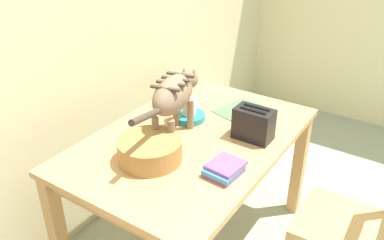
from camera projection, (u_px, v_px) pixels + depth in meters
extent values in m
cube|color=beige|center=(76.00, 28.00, 2.19)|extent=(5.17, 0.10, 2.50)
cube|color=tan|center=(192.00, 139.00, 2.16)|extent=(1.37, 0.91, 0.03)
cube|color=tan|center=(192.00, 148.00, 2.18)|extent=(1.29, 0.83, 0.07)
cube|color=tan|center=(299.00, 165.00, 2.60)|extent=(0.07, 0.07, 0.72)
cube|color=tan|center=(58.00, 233.00, 2.07)|extent=(0.07, 0.07, 0.72)
cube|color=tan|center=(193.00, 131.00, 3.00)|extent=(0.07, 0.07, 0.72)
ellipsoid|color=#826950|center=(173.00, 95.00, 2.03)|extent=(0.38, 0.23, 0.18)
cube|color=#473A2C|center=(165.00, 88.00, 1.92)|extent=(0.05, 0.15, 0.01)
cube|color=#473A2C|center=(170.00, 84.00, 1.97)|extent=(0.05, 0.15, 0.01)
cube|color=#473A2C|center=(176.00, 79.00, 2.02)|extent=(0.05, 0.15, 0.01)
cube|color=#473A2C|center=(180.00, 75.00, 2.07)|extent=(0.05, 0.15, 0.01)
cylinder|color=#826950|center=(176.00, 111.00, 2.22)|extent=(0.04, 0.04, 0.17)
cylinder|color=#826950|center=(190.00, 114.00, 2.19)|extent=(0.04, 0.04, 0.17)
cylinder|color=#826950|center=(156.00, 132.00, 2.02)|extent=(0.04, 0.04, 0.17)
cylinder|color=#826950|center=(172.00, 136.00, 1.99)|extent=(0.04, 0.04, 0.17)
sphere|color=#826950|center=(189.00, 79.00, 2.20)|extent=(0.10, 0.10, 0.10)
cone|color=#826950|center=(184.00, 71.00, 2.19)|extent=(0.04, 0.04, 0.04)
cone|color=#826950|center=(194.00, 73.00, 2.17)|extent=(0.04, 0.04, 0.04)
cylinder|color=#473A2C|center=(146.00, 116.00, 1.78)|extent=(0.26, 0.08, 0.09)
cylinder|color=teal|center=(189.00, 117.00, 2.31)|extent=(0.18, 0.18, 0.04)
cylinder|color=white|center=(189.00, 107.00, 2.28)|extent=(0.08, 0.08, 0.09)
torus|color=white|center=(194.00, 102.00, 2.31)|extent=(0.06, 0.01, 0.06)
cube|color=#569553|center=(242.00, 110.00, 2.41)|extent=(0.34, 0.30, 0.01)
cube|color=#8E5293|center=(224.00, 172.00, 1.85)|extent=(0.17, 0.15, 0.02)
cube|color=#3887CE|center=(223.00, 169.00, 1.83)|extent=(0.17, 0.15, 0.02)
cube|color=#93509A|center=(226.00, 165.00, 1.83)|extent=(0.17, 0.15, 0.02)
cylinder|color=#A97C40|center=(150.00, 150.00, 1.93)|extent=(0.31, 0.31, 0.11)
cylinder|color=#4C371D|center=(150.00, 149.00, 1.93)|extent=(0.25, 0.25, 0.09)
cube|color=black|center=(254.00, 124.00, 2.09)|extent=(0.12, 0.20, 0.17)
cube|color=black|center=(253.00, 110.00, 2.04)|extent=(0.02, 0.14, 0.01)
cube|color=black|center=(257.00, 107.00, 2.07)|extent=(0.02, 0.14, 0.01)
cube|color=tan|center=(341.00, 225.00, 2.03)|extent=(0.43, 0.43, 0.04)
cube|color=tan|center=(310.00, 223.00, 2.36)|extent=(0.04, 0.04, 0.41)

